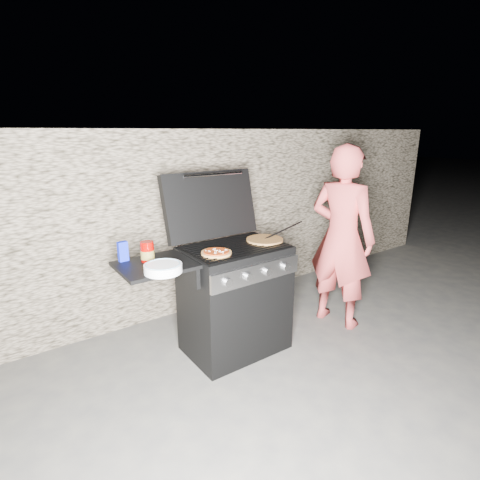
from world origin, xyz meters
TOP-DOWN VIEW (x-y plane):
  - ground at (0.00, 0.00)m, footprint 50.00×50.00m
  - stone_wall at (0.00, 1.05)m, footprint 8.00×0.35m
  - gas_grill at (-0.25, 0.00)m, footprint 1.34×0.79m
  - pizza_topped at (-0.22, -0.09)m, footprint 0.29×0.29m
  - pizza_plain at (0.28, -0.02)m, footprint 0.37×0.37m
  - sauce_jar at (-0.69, 0.08)m, footprint 0.11×0.11m
  - blue_carton at (-0.83, 0.18)m, footprint 0.07×0.04m
  - plate_stack at (-0.69, -0.19)m, footprint 0.28×0.28m
  - person at (1.07, -0.17)m, footprint 0.54×0.69m
  - tongs at (0.49, 0.00)m, footprint 0.51×0.05m

SIDE VIEW (x-z plane):
  - ground at x=0.00m, z-range 0.00..0.00m
  - gas_grill at x=-0.25m, z-range 0.00..0.91m
  - person at x=1.07m, z-range 0.00..1.68m
  - stone_wall at x=0.00m, z-range 0.00..1.80m
  - pizza_plain at x=0.28m, z-range 0.91..0.93m
  - pizza_topped at x=-0.22m, z-range 0.91..0.94m
  - plate_stack at x=-0.69m, z-range 0.90..0.96m
  - tongs at x=0.49m, z-range 0.91..1.01m
  - blue_carton at x=-0.83m, z-range 0.90..1.04m
  - sauce_jar at x=-0.69m, z-range 0.90..1.05m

